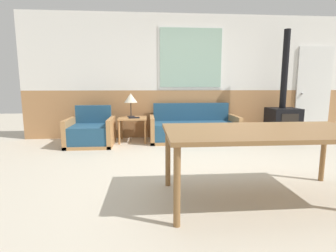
{
  "coord_description": "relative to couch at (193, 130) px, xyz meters",
  "views": [
    {
      "loc": [
        -0.93,
        -3.26,
        1.18
      ],
      "look_at": [
        -0.58,
        0.98,
        0.51
      ],
      "focal_mm": 28.0,
      "sensor_mm": 36.0,
      "label": 1
    }
  ],
  "objects": [
    {
      "name": "armchair",
      "position": [
        -2.08,
        -0.23,
        -0.0
      ],
      "size": [
        0.88,
        0.82,
        0.76
      ],
      "rotation": [
        0.0,
        0.0,
        0.09
      ],
      "color": "#B27F4C",
      "rests_on": "ground_plane"
    },
    {
      "name": "side_table",
      "position": [
        -1.28,
        0.05,
        0.19
      ],
      "size": [
        0.58,
        0.58,
        0.51
      ],
      "color": "#B27F4C",
      "rests_on": "ground_plane"
    },
    {
      "name": "wood_stove",
      "position": [
        1.9,
        -0.1,
        0.29
      ],
      "size": [
        0.6,
        0.56,
        2.3
      ],
      "color": "black",
      "rests_on": "ground_plane"
    },
    {
      "name": "book_stack",
      "position": [
        -1.24,
        -0.06,
        0.28
      ],
      "size": [
        0.23,
        0.15,
        0.02
      ],
      "color": "black",
      "rests_on": "side_table"
    },
    {
      "name": "entry_door",
      "position": [
        2.89,
        0.44,
        0.78
      ],
      "size": [
        0.83,
        0.09,
        2.04
      ],
      "color": "white",
      "rests_on": "ground_plane"
    },
    {
      "name": "table_lamp",
      "position": [
        -1.31,
        0.15,
        0.65
      ],
      "size": [
        0.28,
        0.28,
        0.5
      ],
      "color": "#262628",
      "rests_on": "side_table"
    },
    {
      "name": "ground_plane",
      "position": [
        -0.06,
        -2.14,
        -0.24
      ],
      "size": [
        16.0,
        16.0,
        0.0
      ],
      "primitive_type": "plane",
      "color": "beige"
    },
    {
      "name": "dining_table",
      "position": [
        0.21,
        -2.9,
        0.44
      ],
      "size": [
        2.04,
        1.03,
        0.74
      ],
      "color": "olive",
      "rests_on": "ground_plane"
    },
    {
      "name": "couch",
      "position": [
        0.0,
        0.0,
        0.0
      ],
      "size": [
        1.83,
        0.8,
        0.78
      ],
      "color": "#B27F4C",
      "rests_on": "ground_plane"
    },
    {
      "name": "wall_back",
      "position": [
        -0.05,
        0.49,
        1.13
      ],
      "size": [
        7.2,
        0.09,
        2.7
      ],
      "color": "#AD7A4C",
      "rests_on": "ground_plane"
    }
  ]
}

